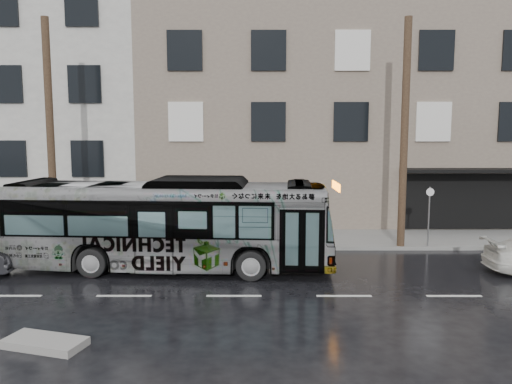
# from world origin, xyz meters

# --- Properties ---
(ground) EXTENTS (120.00, 120.00, 0.00)m
(ground) POSITION_xyz_m (0.00, 0.00, 0.00)
(ground) COLOR black
(ground) RESTS_ON ground
(sidewalk) EXTENTS (90.00, 3.60, 0.15)m
(sidewalk) POSITION_xyz_m (0.00, 4.90, 0.07)
(sidewalk) COLOR gray
(sidewalk) RESTS_ON ground
(building_taupe) EXTENTS (20.00, 12.00, 11.00)m
(building_taupe) POSITION_xyz_m (5.00, 12.70, 5.50)
(building_taupe) COLOR gray
(building_taupe) RESTS_ON ground
(utility_pole_front) EXTENTS (0.30, 0.30, 9.00)m
(utility_pole_front) POSITION_xyz_m (6.50, 3.30, 4.65)
(utility_pole_front) COLOR #4E3A27
(utility_pole_front) RESTS_ON sidewalk
(utility_pole_rear) EXTENTS (0.30, 0.30, 9.00)m
(utility_pole_rear) POSITION_xyz_m (-7.50, 3.30, 4.65)
(utility_pole_rear) COLOR #4E3A27
(utility_pole_rear) RESTS_ON sidewalk
(sign_post) EXTENTS (0.06, 0.06, 2.40)m
(sign_post) POSITION_xyz_m (7.60, 3.30, 1.35)
(sign_post) COLOR slate
(sign_post) RESTS_ON sidewalk
(bus) EXTENTS (11.57, 3.43, 3.18)m
(bus) POSITION_xyz_m (-2.44, 0.38, 1.59)
(bus) COLOR #B2B2B2
(bus) RESTS_ON ground
(slush_pile) EXTENTS (1.95, 1.27, 0.18)m
(slush_pile) POSITION_xyz_m (-4.05, -5.94, 0.09)
(slush_pile) COLOR gray
(slush_pile) RESTS_ON ground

